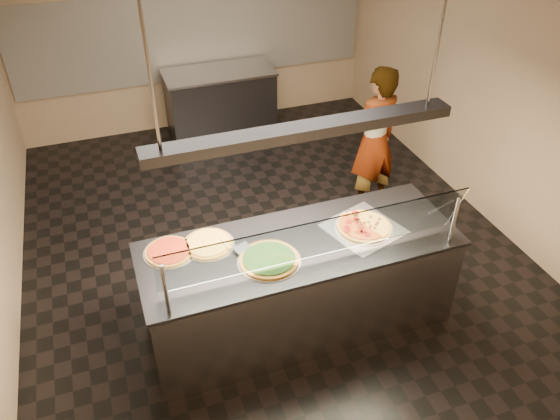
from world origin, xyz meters
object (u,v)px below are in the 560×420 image
object	(u,v)px
serving_counter	(299,284)
perforated_tray	(363,228)
sneeze_guard	(318,240)
worker	(374,141)
heat_lamp_housing	(304,131)
pizza_spinach	(269,259)
pizza_cheese	(208,243)
half_pizza_pepperoni	(352,228)
pizza_spatula	(232,245)
prep_table	(220,103)
pizza_tomato	(169,251)
half_pizza_sausage	(375,223)

from	to	relation	value
serving_counter	perforated_tray	size ratio (longest dim) A/B	3.78
sneeze_guard	perforated_tray	bearing A→B (deg)	30.89
worker	heat_lamp_housing	bearing A→B (deg)	30.72
heat_lamp_housing	perforated_tray	bearing A→B (deg)	-0.23
pizza_spinach	worker	size ratio (longest dim) A/B	0.29
pizza_spinach	pizza_cheese	distance (m)	0.53
half_pizza_pepperoni	pizza_cheese	xyz separation A→B (m)	(-1.17, 0.23, -0.02)
pizza_cheese	pizza_spatula	bearing A→B (deg)	-31.75
pizza_spinach	prep_table	distance (m)	4.00
sneeze_guard	pizza_tomato	size ratio (longest dim) A/B	5.87
pizza_tomato	worker	xyz separation A→B (m)	(2.47, 1.20, -0.09)
serving_counter	heat_lamp_housing	distance (m)	1.48
serving_counter	pizza_spatula	distance (m)	0.74
serving_counter	heat_lamp_housing	xyz separation A→B (m)	(0.00, -0.00, 1.48)
serving_counter	pizza_spinach	xyz separation A→B (m)	(-0.31, -0.12, 0.48)
half_pizza_sausage	heat_lamp_housing	size ratio (longest dim) A/B	0.22
worker	heat_lamp_housing	xyz separation A→B (m)	(-1.44, -1.45, 1.10)
sneeze_guard	serving_counter	bearing A→B (deg)	90.00
sneeze_guard	pizza_cheese	distance (m)	0.96
serving_counter	perforated_tray	distance (m)	0.74
serving_counter	sneeze_guard	world-z (taller)	sneeze_guard
half_pizza_pepperoni	pizza_spinach	xyz separation A→B (m)	(-0.77, -0.12, -0.02)
serving_counter	pizza_tomato	distance (m)	1.16
half_pizza_sausage	heat_lamp_housing	bearing A→B (deg)	179.70
half_pizza_sausage	pizza_spinach	size ratio (longest dim) A/B	1.00
half_pizza_pepperoni	heat_lamp_housing	bearing A→B (deg)	179.74
serving_counter	pizza_spatula	xyz separation A→B (m)	(-0.54, 0.12, 0.49)
half_pizza_pepperoni	pizza_spatula	xyz separation A→B (m)	(-1.00, 0.13, -0.01)
sneeze_guard	prep_table	world-z (taller)	sneeze_guard
half_pizza_pepperoni	half_pizza_sausage	xyz separation A→B (m)	(0.22, -0.00, -0.01)
heat_lamp_housing	pizza_tomato	bearing A→B (deg)	166.78
pizza_spinach	prep_table	xyz separation A→B (m)	(0.61, 3.93, -0.48)
half_pizza_sausage	pizza_spinach	xyz separation A→B (m)	(-0.99, -0.12, -0.01)
pizza_tomato	heat_lamp_housing	size ratio (longest dim) A/B	0.18
worker	serving_counter	bearing A→B (deg)	30.72
perforated_tray	pizza_tomato	distance (m)	1.62
sneeze_guard	heat_lamp_housing	xyz separation A→B (m)	(0.00, 0.34, 0.72)
pizza_cheese	half_pizza_sausage	bearing A→B (deg)	-9.61
serving_counter	pizza_spinach	size ratio (longest dim) A/B	5.22
pizza_spatula	pizza_cheese	bearing A→B (deg)	148.25
pizza_spinach	pizza_spatula	xyz separation A→B (m)	(-0.23, 0.25, 0.01)
pizza_spatula	worker	distance (m)	2.38
prep_table	heat_lamp_housing	distance (m)	4.09
pizza_cheese	pizza_tomato	size ratio (longest dim) A/B	1.05
pizza_spinach	heat_lamp_housing	bearing A→B (deg)	21.27
pizza_cheese	heat_lamp_housing	bearing A→B (deg)	-18.05
pizza_cheese	worker	bearing A→B (deg)	29.41
pizza_spinach	pizza_tomato	bearing A→B (deg)	153.13
perforated_tray	pizza_cheese	world-z (taller)	pizza_cheese
perforated_tray	worker	distance (m)	1.69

